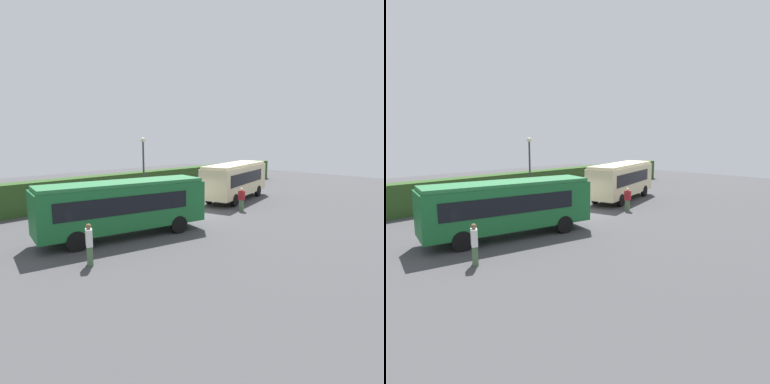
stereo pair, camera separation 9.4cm
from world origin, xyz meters
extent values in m
plane|color=#424244|center=(0.00, 0.00, 0.00)|extent=(64.00, 64.00, 0.00)
cube|color=#19602D|center=(-6.49, -1.19, 1.70)|extent=(9.43, 4.22, 2.29)
cube|color=#27723C|center=(-6.49, -1.19, 2.94)|extent=(9.12, 3.98, 0.20)
cube|color=black|center=(-6.54, 0.02, 1.97)|extent=(6.98, 1.56, 0.92)
cube|color=black|center=(-7.04, -2.28, 1.97)|extent=(6.98, 1.56, 0.92)
cube|color=black|center=(-2.01, -2.17, 1.97)|extent=(0.44, 1.87, 0.96)
cube|color=silver|center=(-2.01, -2.17, 2.66)|extent=(0.31, 1.26, 0.28)
cylinder|color=black|center=(-3.50, -0.76, 0.50)|extent=(1.04, 0.49, 1.00)
cylinder|color=black|center=(-3.95, -2.84, 0.50)|extent=(1.04, 0.49, 1.00)
cylinder|color=black|center=(-9.04, 0.45, 0.50)|extent=(1.04, 0.49, 1.00)
cylinder|color=black|center=(-9.49, -1.63, 0.50)|extent=(1.04, 0.49, 1.00)
sphere|color=silver|center=(-1.86, -1.55, 0.90)|extent=(0.22, 0.22, 0.22)
sphere|color=silver|center=(-2.14, -2.80, 0.90)|extent=(0.22, 0.22, 0.22)
cube|color=beige|center=(6.51, 1.08, 1.74)|extent=(8.99, 4.42, 2.38)
cube|color=#F8E8B2|center=(6.51, 1.08, 3.03)|extent=(8.69, 4.17, 0.20)
cube|color=black|center=(5.92, 2.20, 2.02)|extent=(6.57, 1.66, 0.95)
cube|color=black|center=(6.51, -0.17, 2.02)|extent=(6.57, 1.66, 0.95)
cube|color=black|center=(10.73, 2.13, 2.02)|extent=(0.51, 1.93, 1.00)
cube|color=silver|center=(10.73, 2.13, 2.75)|extent=(0.36, 1.30, 0.28)
cylinder|color=black|center=(8.85, 2.80, 0.50)|extent=(1.04, 0.51, 1.00)
cylinder|color=black|center=(9.38, 0.65, 0.50)|extent=(1.04, 0.51, 1.00)
cylinder|color=black|center=(3.64, 1.52, 0.50)|extent=(1.04, 0.51, 1.00)
cylinder|color=black|center=(4.17, -0.63, 0.50)|extent=(1.04, 0.51, 1.00)
sphere|color=silver|center=(10.59, 2.77, 0.90)|extent=(0.22, 0.22, 0.22)
sphere|color=silver|center=(10.90, 1.48, 0.90)|extent=(0.22, 0.22, 0.22)
cube|color=#4C6B47|center=(-9.95, -3.68, 0.42)|extent=(0.34, 0.36, 0.85)
cube|color=silver|center=(-9.95, -3.68, 1.22)|extent=(0.42, 0.52, 0.74)
sphere|color=brown|center=(-9.95, -3.68, 1.71)|extent=(0.23, 0.23, 0.23)
cube|color=olive|center=(-6.83, 1.54, 0.39)|extent=(0.34, 0.38, 0.78)
cube|color=silver|center=(-6.83, 1.54, 1.13)|extent=(0.42, 0.56, 0.68)
sphere|color=#8C6647|center=(-6.83, 1.54, 1.58)|extent=(0.22, 0.22, 0.22)
cube|color=#4C6B47|center=(3.34, -1.89, 0.39)|extent=(0.29, 0.32, 0.79)
cube|color=maroon|center=(3.34, -1.89, 1.13)|extent=(0.34, 0.48, 0.69)
sphere|color=beige|center=(3.34, -1.89, 1.59)|extent=(0.22, 0.22, 0.22)
cube|color=#2D4D1F|center=(0.00, 8.24, 1.13)|extent=(44.00, 1.49, 2.26)
cylinder|color=#38383D|center=(-0.38, 4.87, 2.49)|extent=(0.14, 0.14, 4.98)
sphere|color=beige|center=(-0.38, 4.87, 5.16)|extent=(0.36, 0.36, 0.36)
camera|label=1|loc=(-16.80, -16.39, 5.43)|focal=31.76mm
camera|label=2|loc=(-16.74, -16.46, 5.43)|focal=31.76mm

